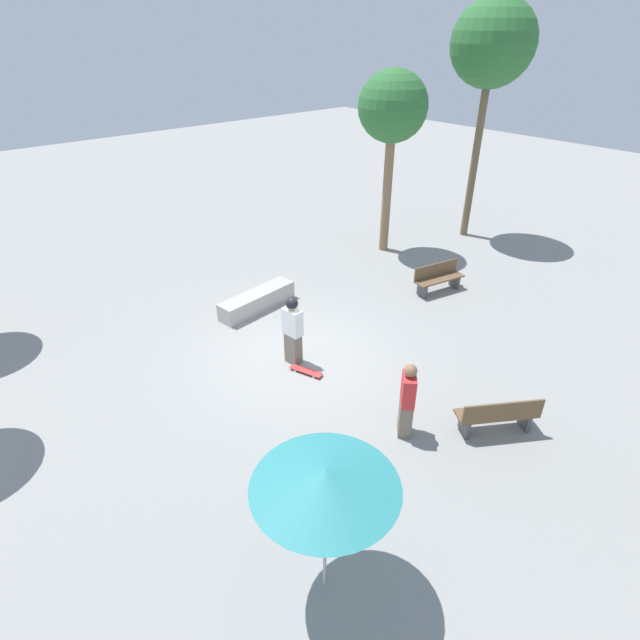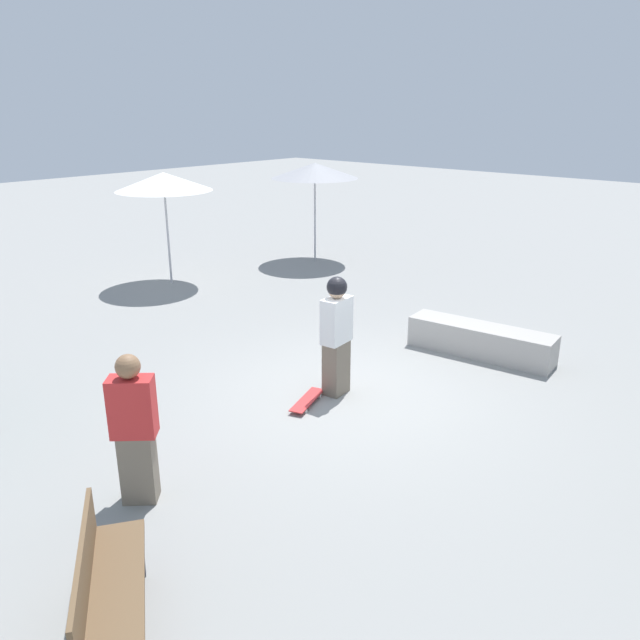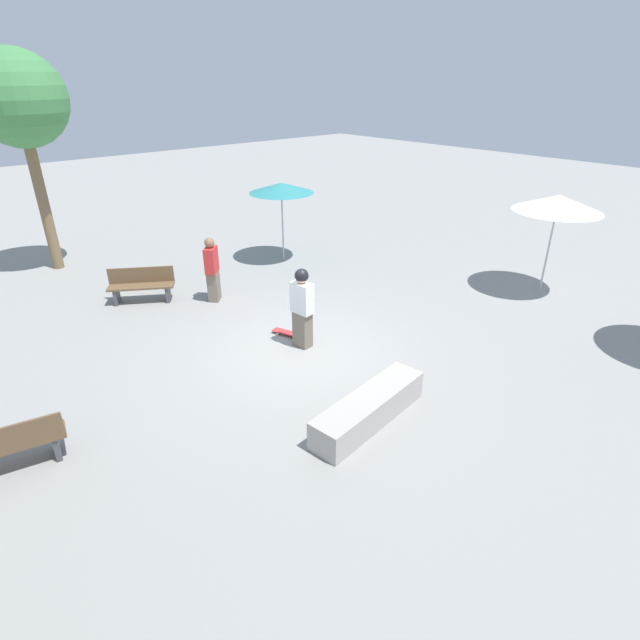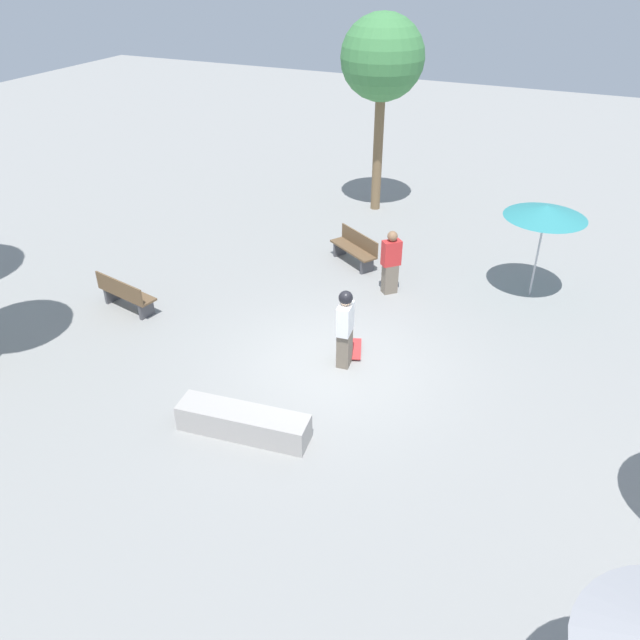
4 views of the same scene
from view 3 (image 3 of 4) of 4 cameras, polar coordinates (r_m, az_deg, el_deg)
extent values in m
plane|color=gray|center=(10.44, -2.11, -3.52)|extent=(60.00, 60.00, 0.00)
cube|color=#726656|center=(10.45, -2.01, -1.05)|extent=(0.38, 0.29, 0.78)
cube|color=white|center=(10.14, -2.07, 2.54)|extent=(0.49, 0.31, 0.65)
sphere|color=tan|center=(9.96, -2.11, 4.91)|extent=(0.26, 0.26, 0.26)
sphere|color=black|center=(9.95, -2.12, 5.09)|extent=(0.29, 0.29, 0.29)
cube|color=red|center=(11.01, -3.55, -1.51)|extent=(0.82, 0.46, 0.02)
cylinder|color=silver|center=(11.08, -4.86, -1.56)|extent=(0.06, 0.05, 0.05)
cylinder|color=silver|center=(11.21, -4.39, -1.20)|extent=(0.06, 0.05, 0.05)
cylinder|color=silver|center=(10.85, -2.67, -2.15)|extent=(0.06, 0.05, 0.05)
cylinder|color=silver|center=(10.97, -2.21, -1.78)|extent=(0.06, 0.05, 0.05)
cube|color=#A8A39E|center=(8.36, 5.64, -10.05)|extent=(0.85, 2.44, 0.50)
cube|color=#47474C|center=(8.69, -27.92, -12.37)|extent=(0.40, 0.16, 0.40)
cube|color=brown|center=(8.62, -32.38, -12.02)|extent=(0.77, 1.66, 0.05)
cube|color=brown|center=(8.33, -32.76, -11.56)|extent=(0.38, 1.57, 0.40)
cube|color=#47474C|center=(13.24, -16.98, 2.98)|extent=(0.38, 0.28, 0.40)
cube|color=#47474C|center=(13.49, -22.21, 2.57)|extent=(0.38, 0.28, 0.40)
cube|color=brown|center=(13.27, -19.76, 3.66)|extent=(1.24, 1.58, 0.05)
cube|color=brown|center=(13.38, -19.77, 4.87)|extent=(0.91, 1.36, 0.40)
cylinder|color=#B7B7BC|center=(14.20, 24.67, 7.56)|extent=(0.05, 0.05, 2.39)
cone|color=white|center=(13.92, 25.56, 11.97)|extent=(2.15, 2.15, 0.40)
cylinder|color=#B7B7BC|center=(15.38, -4.30, 10.90)|extent=(0.05, 0.05, 2.24)
cone|color=teal|center=(15.13, -4.44, 14.83)|extent=(1.91, 1.91, 0.29)
cylinder|color=brown|center=(16.36, -29.22, 12.27)|extent=(0.30, 0.30, 4.25)
sphere|color=#428447|center=(16.08, -31.27, 20.81)|extent=(2.46, 2.46, 2.46)
cube|color=#726656|center=(12.89, -12.04, 3.81)|extent=(0.42, 0.42, 0.76)
cube|color=red|center=(12.65, -12.33, 6.73)|extent=(0.49, 0.50, 0.63)
sphere|color=#8C6647|center=(12.51, -12.52, 8.62)|extent=(0.25, 0.25, 0.25)
camera|label=1|loc=(19.14, -3.95, 31.61)|focal=28.00mm
camera|label=2|loc=(13.48, -40.56, 15.03)|focal=35.00mm
camera|label=4|loc=(10.41, 72.12, 23.57)|focal=35.00mm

